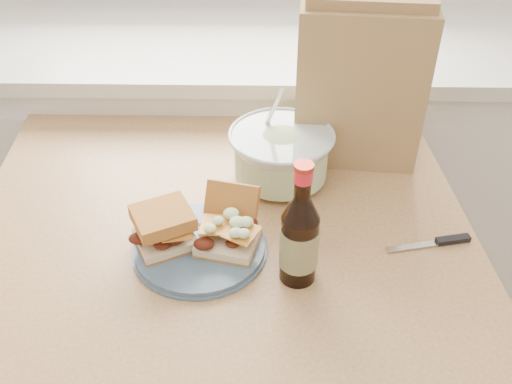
{
  "coord_description": "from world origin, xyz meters",
  "views": [
    {
      "loc": [
        0.13,
        0.1,
        1.59
      ],
      "look_at": [
        0.11,
        0.97,
        0.92
      ],
      "focal_mm": 40.0,
      "sensor_mm": 36.0,
      "label": 1
    }
  ],
  "objects_px": {
    "dining_table": "(223,280)",
    "beer_bottle": "(299,238)",
    "coleslaw_bowl": "(281,157)",
    "plate": "(200,247)",
    "paper_bag": "(359,81)"
  },
  "relations": [
    {
      "from": "coleslaw_bowl",
      "to": "paper_bag",
      "type": "bearing_deg",
      "value": 35.5
    },
    {
      "from": "coleslaw_bowl",
      "to": "paper_bag",
      "type": "height_order",
      "value": "paper_bag"
    },
    {
      "from": "beer_bottle",
      "to": "paper_bag",
      "type": "distance_m",
      "value": 0.45
    },
    {
      "from": "dining_table",
      "to": "paper_bag",
      "type": "xyz_separation_m",
      "value": [
        0.29,
        0.32,
        0.3
      ]
    },
    {
      "from": "plate",
      "to": "beer_bottle",
      "type": "bearing_deg",
      "value": -19.02
    },
    {
      "from": "plate",
      "to": "coleslaw_bowl",
      "type": "height_order",
      "value": "coleslaw_bowl"
    },
    {
      "from": "dining_table",
      "to": "beer_bottle",
      "type": "xyz_separation_m",
      "value": [
        0.15,
        -0.1,
        0.22
      ]
    },
    {
      "from": "plate",
      "to": "coleslaw_bowl",
      "type": "relative_size",
      "value": 1.09
    },
    {
      "from": "plate",
      "to": "paper_bag",
      "type": "relative_size",
      "value": 0.69
    },
    {
      "from": "coleslaw_bowl",
      "to": "beer_bottle",
      "type": "relative_size",
      "value": 0.92
    },
    {
      "from": "dining_table",
      "to": "paper_bag",
      "type": "relative_size",
      "value": 3.01
    },
    {
      "from": "dining_table",
      "to": "coleslaw_bowl",
      "type": "height_order",
      "value": "coleslaw_bowl"
    },
    {
      "from": "dining_table",
      "to": "plate",
      "type": "relative_size",
      "value": 4.33
    },
    {
      "from": "coleslaw_bowl",
      "to": "paper_bag",
      "type": "relative_size",
      "value": 0.64
    },
    {
      "from": "plate",
      "to": "beer_bottle",
      "type": "xyz_separation_m",
      "value": [
        0.18,
        -0.06,
        0.09
      ]
    }
  ]
}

